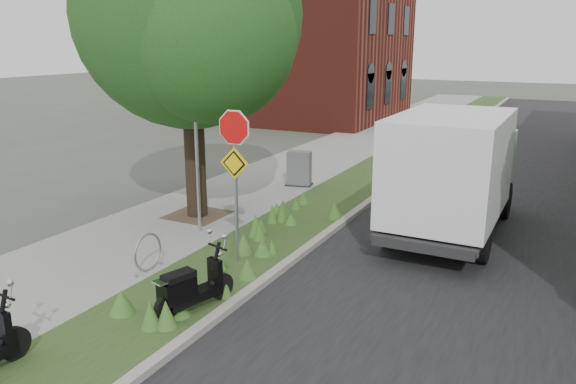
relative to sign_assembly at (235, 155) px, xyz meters
name	(u,v)px	position (x,y,z in m)	size (l,w,h in m)	color
ground	(285,291)	(1.40, -0.58, -2.33)	(120.00, 120.00, 0.00)	#4C5147
sidewalk_near	(307,164)	(-2.85, 9.42, -2.27)	(3.50, 60.00, 0.12)	gray
verge	(378,171)	(-0.10, 9.42, -2.27)	(2.00, 60.00, 0.12)	#23411C
kerb_near	(406,174)	(0.90, 9.42, -2.26)	(0.20, 60.00, 0.13)	#9E9991
road	(515,188)	(4.40, 9.42, -2.32)	(7.00, 60.00, 0.01)	black
street_tree_main	(188,27)	(-2.68, 2.28, 2.48)	(6.21, 5.54, 7.66)	black
bare_post	(197,148)	(-1.80, 1.22, -0.21)	(0.08, 0.08, 4.00)	#A5A8AD
bike_hoop	(148,252)	(-1.30, -1.18, -1.83)	(0.06, 0.78, 0.77)	#A5A8AD
sign_assembly	(235,155)	(0.00, 0.00, 0.00)	(0.94, 0.08, 3.22)	#A5A8AD
brick_building	(314,46)	(-8.10, 21.42, 1.88)	(9.40, 10.40, 8.30)	maroon
scooter_near	(187,292)	(0.46, -2.28, -1.84)	(0.62, 1.55, 0.76)	black
box_truck	(454,168)	(3.43, 4.03, -0.70)	(2.28, 5.54, 2.50)	#262628
utility_cabinet	(299,169)	(-1.63, 6.23, -1.69)	(0.90, 0.71, 1.07)	#262628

